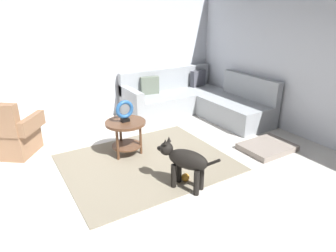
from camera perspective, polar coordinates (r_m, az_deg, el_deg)
ground_plane at (r=3.80m, az=-1.10°, el=-12.72°), size 6.00×6.00×0.10m
wall_back at (r=5.90m, az=-16.24°, el=13.75°), size 6.00×0.12×2.70m
wall_right at (r=5.31m, az=27.92°, el=11.26°), size 0.12×6.00×2.70m
area_rug at (r=4.35m, az=-4.09°, el=-7.02°), size 2.30×1.90×0.01m
sectional_couch at (r=6.18m, az=5.30°, el=4.77°), size 2.20×2.25×0.88m
armchair at (r=5.03m, az=-28.14°, el=-1.57°), size 1.00×0.96×0.88m
side_table at (r=4.45m, az=-8.15°, el=-0.61°), size 0.60×0.60×0.54m
torus_sculpture at (r=4.35m, az=-8.36°, el=2.97°), size 0.28×0.08×0.33m
dog_bed_mat at (r=4.96m, az=18.59°, el=-3.88°), size 0.80×0.60×0.09m
dog at (r=3.62m, az=3.23°, el=-6.68°), size 0.46×0.77×0.63m
dog_toy_ball at (r=3.91m, az=3.37°, el=-9.84°), size 0.11×0.11×0.11m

